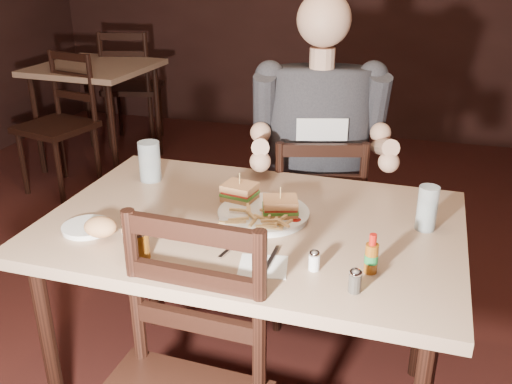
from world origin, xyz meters
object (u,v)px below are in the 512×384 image
(diner, at_px, (321,119))
(side_plate, at_px, (87,228))
(main_table, at_px, (252,240))
(bg_chair_far, at_px, (133,87))
(glass_left, at_px, (150,161))
(dinner_plate, at_px, (264,215))
(glass_right, at_px, (427,208))
(bg_table, at_px, (95,77))
(hot_sauce, at_px, (372,253))
(chair_far, at_px, (314,224))
(syrup_dispenser, at_px, (137,242))
(bg_chair_near, at_px, (56,126))

(diner, bearing_deg, side_plate, -140.47)
(main_table, height_order, bg_chair_far, bg_chair_far)
(diner, height_order, glass_left, diner)
(main_table, height_order, side_plate, side_plate)
(dinner_plate, distance_m, glass_right, 0.51)
(main_table, relative_size, side_plate, 8.97)
(bg_table, bearing_deg, glass_right, -40.42)
(dinner_plate, distance_m, hot_sauce, 0.44)
(bg_chair_far, xyz_separation_m, dinner_plate, (1.88, -2.64, 0.30))
(chair_far, bearing_deg, hot_sauce, 93.86)
(syrup_dispenser, bearing_deg, side_plate, 155.38)
(glass_left, height_order, syrup_dispenser, glass_left)
(side_plate, bearing_deg, main_table, 23.46)
(bg_chair_near, xyz_separation_m, side_plate, (1.38, -1.79, 0.31))
(bg_chair_near, bearing_deg, chair_far, -12.14)
(glass_right, bearing_deg, dinner_plate, -172.91)
(bg_chair_near, height_order, diner, diner)
(bg_table, bearing_deg, diner, -37.69)
(hot_sauce, bearing_deg, diner, 109.63)
(dinner_plate, height_order, hot_sauce, hot_sauce)
(glass_left, distance_m, side_plate, 0.44)
(main_table, xyz_separation_m, bg_chair_far, (-1.85, 2.68, -0.22))
(hot_sauce, bearing_deg, dinner_plate, 146.51)
(diner, xyz_separation_m, hot_sauce, (0.30, -0.83, -0.12))
(main_table, bearing_deg, diner, 80.59)
(syrup_dispenser, bearing_deg, hot_sauce, 10.19)
(main_table, relative_size, bg_table, 1.58)
(bg_table, distance_m, diner, 2.48)
(syrup_dispenser, bearing_deg, chair_far, 72.12)
(side_plate, bearing_deg, bg_chair_near, 127.63)
(diner, bearing_deg, bg_chair_near, 138.30)
(diner, bearing_deg, hot_sauce, -85.92)
(bg_chair_far, xyz_separation_m, diner, (1.95, -2.06, 0.46))
(chair_far, relative_size, glass_right, 6.22)
(bg_chair_near, height_order, glass_left, bg_chair_near)
(dinner_plate, bearing_deg, bg_table, 131.91)
(bg_chair_far, distance_m, bg_chair_near, 1.10)
(bg_chair_near, xyz_separation_m, hot_sauce, (2.25, -1.79, 0.36))
(syrup_dispenser, bearing_deg, dinner_plate, 52.86)
(main_table, bearing_deg, hot_sauce, -27.67)
(glass_left, relative_size, syrup_dispenser, 1.49)
(side_plate, bearing_deg, hot_sauce, -0.22)
(chair_far, distance_m, bg_chair_near, 2.14)
(diner, bearing_deg, bg_table, 126.76)
(dinner_plate, bearing_deg, side_plate, -154.47)
(main_table, distance_m, glass_right, 0.56)
(bg_chair_near, xyz_separation_m, diner, (1.95, -0.96, 0.48))
(bg_chair_far, relative_size, glass_left, 6.42)
(chair_far, bearing_deg, dinner_plate, 69.08)
(dinner_plate, xyz_separation_m, glass_right, (0.51, 0.06, 0.06))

